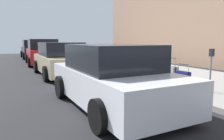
# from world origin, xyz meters

# --- Properties ---
(ground_plane) EXTENTS (40.00, 40.00, 0.00)m
(ground_plane) POSITION_xyz_m (0.00, 0.00, 0.00)
(ground_plane) COLOR black
(sidewalk_curb) EXTENTS (18.00, 5.00, 0.14)m
(sidewalk_curb) POSITION_xyz_m (0.00, -2.50, 0.07)
(sidewalk_curb) COLOR gray
(sidewalk_curb) RESTS_ON ground_plane
(suitcase_navy_0) EXTENTS (0.50, 0.20, 0.76)m
(suitcase_navy_0) POSITION_xyz_m (-3.88, -0.88, 0.40)
(suitcase_navy_0) COLOR navy
(suitcase_navy_0) RESTS_ON sidewalk_curb
(suitcase_silver_1) EXTENTS (0.41, 0.25, 0.93)m
(suitcase_silver_1) POSITION_xyz_m (-3.32, -0.88, 0.45)
(suitcase_silver_1) COLOR #9EA0A8
(suitcase_silver_1) RESTS_ON sidewalk_curb
(suitcase_olive_2) EXTENTS (0.40, 0.24, 1.05)m
(suitcase_olive_2) POSITION_xyz_m (-2.81, -0.87, 0.51)
(suitcase_olive_2) COLOR #59601E
(suitcase_olive_2) RESTS_ON sidewalk_curb
(suitcase_black_3) EXTENTS (0.45, 0.24, 0.79)m
(suitcase_black_3) POSITION_xyz_m (-2.29, -0.78, 0.40)
(suitcase_black_3) COLOR black
(suitcase_black_3) RESTS_ON sidewalk_curb
(suitcase_maroon_4) EXTENTS (0.39, 0.24, 0.83)m
(suitcase_maroon_4) POSITION_xyz_m (-1.76, -0.74, 0.45)
(suitcase_maroon_4) COLOR maroon
(suitcase_maroon_4) RESTS_ON sidewalk_curb
(suitcase_teal_5) EXTENTS (0.42, 0.26, 1.00)m
(suitcase_teal_5) POSITION_xyz_m (-1.26, -0.75, 0.52)
(suitcase_teal_5) COLOR #0F606B
(suitcase_teal_5) RESTS_ON sidewalk_curb
(suitcase_red_6) EXTENTS (0.35, 0.22, 0.78)m
(suitcase_red_6) POSITION_xyz_m (-0.77, -0.76, 0.40)
(suitcase_red_6) COLOR red
(suitcase_red_6) RESTS_ON sidewalk_curb
(suitcase_navy_7) EXTENTS (0.50, 0.28, 0.95)m
(suitcase_navy_7) POSITION_xyz_m (-0.25, -0.86, 0.46)
(suitcase_navy_7) COLOR navy
(suitcase_navy_7) RESTS_ON sidewalk_curb
(suitcase_silver_8) EXTENTS (0.48, 0.22, 0.96)m
(suitcase_silver_8) POSITION_xyz_m (0.34, -0.76, 0.49)
(suitcase_silver_8) COLOR #9EA0A8
(suitcase_silver_8) RESTS_ON sidewalk_curb
(fire_hydrant) EXTENTS (0.39, 0.21, 0.74)m
(fire_hydrant) POSITION_xyz_m (1.38, -0.81, 0.53)
(fire_hydrant) COLOR #D89E0C
(fire_hydrant) RESTS_ON sidewalk_curb
(bollard_post) EXTENTS (0.12, 0.12, 0.86)m
(bollard_post) POSITION_xyz_m (1.95, -0.66, 0.57)
(bollard_post) COLOR brown
(bollard_post) RESTS_ON sidewalk_curb
(parking_meter) EXTENTS (0.12, 0.09, 1.27)m
(parking_meter) POSITION_xyz_m (-4.75, -1.06, 0.97)
(parking_meter) COLOR slate
(parking_meter) RESTS_ON sidewalk_curb
(parked_car_white_0) EXTENTS (4.37, 2.19, 1.55)m
(parked_car_white_0) POSITION_xyz_m (-4.23, 1.88, 0.73)
(parked_car_white_0) COLOR silver
(parked_car_white_0) RESTS_ON ground_plane
(parked_car_beige_1) EXTENTS (4.27, 2.13, 1.55)m
(parked_car_beige_1) POSITION_xyz_m (1.10, 1.88, 0.73)
(parked_car_beige_1) COLOR tan
(parked_car_beige_1) RESTS_ON ground_plane
(parked_car_red_2) EXTENTS (4.60, 2.26, 1.72)m
(parked_car_red_2) POSITION_xyz_m (6.29, 1.88, 0.80)
(parked_car_red_2) COLOR #AD1619
(parked_car_red_2) RESTS_ON ground_plane
(parked_car_charcoal_3) EXTENTS (4.63, 1.99, 1.66)m
(parked_car_charcoal_3) POSITION_xyz_m (11.94, 1.88, 0.78)
(parked_car_charcoal_3) COLOR black
(parked_car_charcoal_3) RESTS_ON ground_plane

